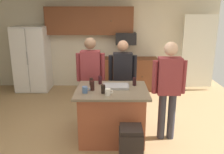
% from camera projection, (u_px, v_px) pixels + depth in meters
% --- Properties ---
extents(floor, '(7.04, 7.04, 0.00)m').
position_uv_depth(floor, '(99.00, 130.00, 4.58)').
color(floor, tan).
rests_on(floor, ground).
extents(back_wall, '(6.40, 0.10, 2.60)m').
position_uv_depth(back_wall, '(104.00, 42.00, 6.91)').
color(back_wall, beige).
rests_on(back_wall, ground).
extents(french_door_window_panel, '(0.90, 0.06, 2.00)m').
position_uv_depth(french_door_window_panel, '(198.00, 52.00, 6.56)').
color(french_door_window_panel, white).
rests_on(french_door_window_panel, ground).
extents(cabinet_run_upper, '(2.40, 0.38, 0.75)m').
position_uv_depth(cabinet_run_upper, '(89.00, 21.00, 6.55)').
color(cabinet_run_upper, brown).
extents(cabinet_run_lower, '(1.80, 0.63, 0.90)m').
position_uv_depth(cabinet_run_lower, '(125.00, 74.00, 6.83)').
color(cabinet_run_lower, brown).
rests_on(cabinet_run_lower, ground).
extents(refrigerator, '(0.89, 0.76, 1.79)m').
position_uv_depth(refrigerator, '(32.00, 59.00, 6.64)').
color(refrigerator, white).
rests_on(refrigerator, ground).
extents(microwave_over_range, '(0.56, 0.40, 0.32)m').
position_uv_depth(microwave_over_range, '(126.00, 38.00, 6.58)').
color(microwave_over_range, black).
extents(kitchen_island, '(1.22, 0.98, 0.92)m').
position_uv_depth(kitchen_island, '(112.00, 114.00, 4.17)').
color(kitchen_island, '#AD5638').
rests_on(kitchen_island, ground).
extents(person_guest_left, '(0.57, 0.22, 1.65)m').
position_uv_depth(person_guest_left, '(123.00, 75.00, 4.83)').
color(person_guest_left, tan).
rests_on(person_guest_left, ground).
extents(person_guest_by_door, '(0.57, 0.22, 1.71)m').
position_uv_depth(person_guest_by_door, '(91.00, 74.00, 4.76)').
color(person_guest_by_door, '#232D4C').
rests_on(person_guest_by_door, ground).
extents(person_host_foreground, '(0.57, 0.23, 1.72)m').
position_uv_depth(person_host_foreground, '(169.00, 85.00, 4.02)').
color(person_host_foreground, '#383842').
rests_on(person_host_foreground, ground).
extents(mug_blue_stoneware, '(0.13, 0.09, 0.11)m').
position_uv_depth(mug_blue_stoneware, '(108.00, 92.00, 3.74)').
color(mug_blue_stoneware, white).
rests_on(mug_blue_stoneware, kitchen_island).
extents(mug_ceramic_white, '(0.13, 0.09, 0.11)m').
position_uv_depth(mug_ceramic_white, '(85.00, 90.00, 3.85)').
color(mug_ceramic_white, '#4C6B99').
rests_on(mug_ceramic_white, kitchen_island).
extents(tumbler_amber, '(0.06, 0.06, 0.15)m').
position_uv_depth(tumbler_amber, '(100.00, 80.00, 4.31)').
color(tumbler_amber, black).
rests_on(tumbler_amber, kitchen_island).
extents(glass_short_whisky, '(0.07, 0.07, 0.14)m').
position_uv_depth(glass_short_whisky, '(134.00, 82.00, 4.23)').
color(glass_short_whisky, black).
rests_on(glass_short_whisky, kitchen_island).
extents(glass_stout_tall, '(0.07, 0.07, 0.14)m').
position_uv_depth(glass_stout_tall, '(91.00, 82.00, 4.24)').
color(glass_stout_tall, black).
rests_on(glass_stout_tall, kitchen_island).
extents(glass_dark_ale, '(0.07, 0.07, 0.14)m').
position_uv_depth(glass_dark_ale, '(103.00, 89.00, 3.83)').
color(glass_dark_ale, black).
rests_on(glass_dark_ale, kitchen_island).
extents(glass_pilsner, '(0.07, 0.07, 0.16)m').
position_uv_depth(glass_pilsner, '(92.00, 86.00, 3.96)').
color(glass_pilsner, black).
rests_on(glass_pilsner, kitchen_island).
extents(serving_tray, '(0.44, 0.30, 0.04)m').
position_uv_depth(serving_tray, '(116.00, 86.00, 4.13)').
color(serving_tray, '#B7B7BC').
rests_on(serving_tray, kitchen_island).
extents(trash_bin, '(0.34, 0.34, 0.61)m').
position_uv_depth(trash_bin, '(131.00, 146.00, 3.47)').
color(trash_bin, black).
rests_on(trash_bin, ground).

